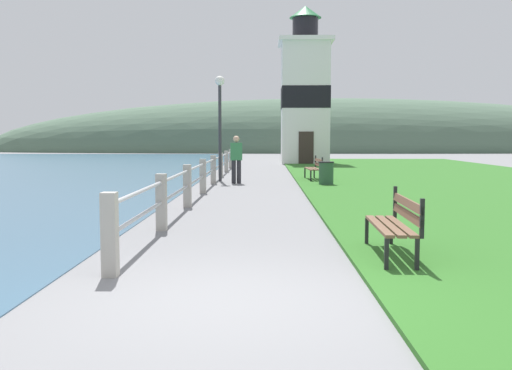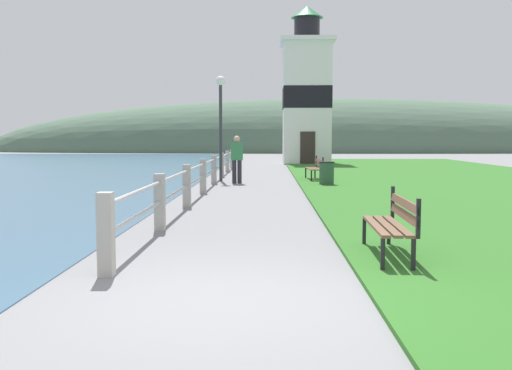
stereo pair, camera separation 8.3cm
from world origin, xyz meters
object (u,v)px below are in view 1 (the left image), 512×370
object	(u,v)px
person_strolling	(236,158)
lighthouse	(305,95)
park_bench_midway	(315,167)
park_bench_near	(396,221)
trash_bin	(326,174)
lamp_post	(220,109)

from	to	relation	value
person_strolling	lighthouse	bearing A→B (deg)	-18.67
person_strolling	park_bench_midway	bearing A→B (deg)	-74.13
park_bench_midway	park_bench_near	bearing A→B (deg)	86.51
lighthouse	trash_bin	world-z (taller)	lighthouse
park_bench_near	lighthouse	distance (m)	28.46
person_strolling	lamp_post	size ratio (longest dim) A/B	0.43
park_bench_midway	lighthouse	world-z (taller)	lighthouse
park_bench_near	trash_bin	size ratio (longest dim) A/B	2.12
lighthouse	person_strolling	distance (m)	16.17
park_bench_midway	person_strolling	world-z (taller)	person_strolling
lighthouse	person_strolling	bearing A→B (deg)	-102.81
park_bench_near	lamp_post	xyz separation A→B (m)	(-3.51, 13.82, 2.20)
park_bench_near	lamp_post	size ratio (longest dim) A/B	0.45
park_bench_near	trash_bin	bearing A→B (deg)	-89.36
park_bench_midway	lamp_post	size ratio (longest dim) A/B	0.46
trash_bin	park_bench_near	bearing A→B (deg)	-91.42
park_bench_midway	trash_bin	bearing A→B (deg)	91.97
lighthouse	lamp_post	size ratio (longest dim) A/B	2.46
person_strolling	trash_bin	size ratio (longest dim) A/B	2.05
person_strolling	lamp_post	bearing A→B (deg)	26.65
park_bench_midway	person_strolling	distance (m)	3.19
park_bench_midway	trash_bin	distance (m)	2.20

